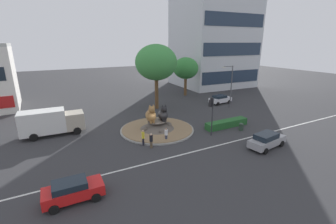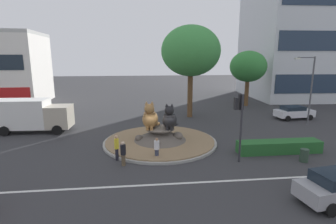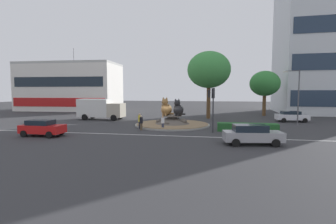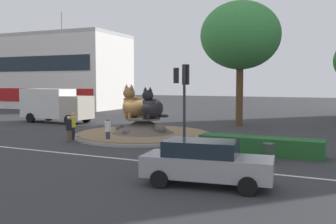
{
  "view_description": "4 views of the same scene",
  "coord_description": "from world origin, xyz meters",
  "px_view_note": "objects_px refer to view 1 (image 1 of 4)",
  "views": [
    {
      "loc": [
        -11.68,
        -25.07,
        10.84
      ],
      "look_at": [
        0.66,
        -1.72,
        2.8
      ],
      "focal_mm": 24.65,
      "sensor_mm": 36.0,
      "label": 1
    },
    {
      "loc": [
        -1.61,
        -20.7,
        7.03
      ],
      "look_at": [
        0.62,
        -0.38,
        2.69
      ],
      "focal_mm": 27.84,
      "sensor_mm": 36.0,
      "label": 2
    },
    {
      "loc": [
        5.07,
        -30.71,
        4.29
      ],
      "look_at": [
        -0.37,
        -1.04,
        1.79
      ],
      "focal_mm": 26.57,
      "sensor_mm": 36.0,
      "label": 3
    },
    {
      "loc": [
        12.71,
        -22.73,
        3.68
      ],
      "look_at": [
        1.92,
        -0.05,
        1.76
      ],
      "focal_mm": 40.6,
      "sensor_mm": 36.0,
      "label": 4
    }
  ],
  "objects_px": {
    "broadleaf_tree_behind_island": "(186,68)",
    "streetlight_arm": "(230,84)",
    "second_tree_near_tower": "(156,63)",
    "hatchback_near_shophouse": "(220,99)",
    "sedan_on_far_lane": "(73,190)",
    "litter_bin": "(241,127)",
    "cat_statue_tabby": "(151,115)",
    "pedestrian_white_shirt": "(166,134)",
    "traffic_light_mast": "(212,108)",
    "office_tower": "(214,22)",
    "delivery_box_truck": "(51,122)",
    "pedestrian_black_shirt": "(151,140)",
    "pedestrian_yellow_shirt": "(143,137)",
    "cat_statue_black": "(163,114)",
    "parked_car_right": "(267,140)"
  },
  "relations": [
    {
      "from": "broadleaf_tree_behind_island",
      "to": "streetlight_arm",
      "type": "distance_m",
      "value": 11.58
    },
    {
      "from": "second_tree_near_tower",
      "to": "hatchback_near_shophouse",
      "type": "xyz_separation_m",
      "value": [
        11.68,
        -2.46,
        -6.86
      ]
    },
    {
      "from": "second_tree_near_tower",
      "to": "sedan_on_far_lane",
      "type": "xyz_separation_m",
      "value": [
        -15.4,
        -18.85,
        -6.84
      ]
    },
    {
      "from": "litter_bin",
      "to": "cat_statue_tabby",
      "type": "bearing_deg",
      "value": 153.43
    },
    {
      "from": "pedestrian_white_shirt",
      "to": "litter_bin",
      "type": "xyz_separation_m",
      "value": [
        9.97,
        -1.58,
        -0.36
      ]
    },
    {
      "from": "traffic_light_mast",
      "to": "sedan_on_far_lane",
      "type": "height_order",
      "value": "traffic_light_mast"
    },
    {
      "from": "office_tower",
      "to": "delivery_box_truck",
      "type": "relative_size",
      "value": 4.34
    },
    {
      "from": "traffic_light_mast",
      "to": "pedestrian_black_shirt",
      "type": "xyz_separation_m",
      "value": [
        -7.71,
        0.14,
        -2.54
      ]
    },
    {
      "from": "hatchback_near_shophouse",
      "to": "cat_statue_tabby",
      "type": "bearing_deg",
      "value": -162.63
    },
    {
      "from": "pedestrian_yellow_shirt",
      "to": "pedestrian_black_shirt",
      "type": "xyz_separation_m",
      "value": [
        0.5,
        -1.02,
        -0.09
      ]
    },
    {
      "from": "streetlight_arm",
      "to": "sedan_on_far_lane",
      "type": "relative_size",
      "value": 1.73
    },
    {
      "from": "pedestrian_white_shirt",
      "to": "streetlight_arm",
      "type": "bearing_deg",
      "value": 49.37
    },
    {
      "from": "traffic_light_mast",
      "to": "pedestrian_white_shirt",
      "type": "bearing_deg",
      "value": 75.62
    },
    {
      "from": "cat_statue_tabby",
      "to": "office_tower",
      "type": "relative_size",
      "value": 0.08
    },
    {
      "from": "sedan_on_far_lane",
      "to": "litter_bin",
      "type": "xyz_separation_m",
      "value": [
        20.57,
        4.53,
        -0.37
      ]
    },
    {
      "from": "pedestrian_black_shirt",
      "to": "sedan_on_far_lane",
      "type": "relative_size",
      "value": 0.41
    },
    {
      "from": "office_tower",
      "to": "pedestrian_black_shirt",
      "type": "bearing_deg",
      "value": -134.25
    },
    {
      "from": "office_tower",
      "to": "broadleaf_tree_behind_island",
      "type": "distance_m",
      "value": 17.9
    },
    {
      "from": "traffic_light_mast",
      "to": "pedestrian_yellow_shirt",
      "type": "distance_m",
      "value": 8.65
    },
    {
      "from": "traffic_light_mast",
      "to": "broadleaf_tree_behind_island",
      "type": "bearing_deg",
      "value": -27.67
    },
    {
      "from": "cat_statue_black",
      "to": "pedestrian_white_shirt",
      "type": "relative_size",
      "value": 1.39
    },
    {
      "from": "broadleaf_tree_behind_island",
      "to": "pedestrian_black_shirt",
      "type": "relative_size",
      "value": 4.76
    },
    {
      "from": "sedan_on_far_lane",
      "to": "litter_bin",
      "type": "height_order",
      "value": "sedan_on_far_lane"
    },
    {
      "from": "office_tower",
      "to": "pedestrian_white_shirt",
      "type": "bearing_deg",
      "value": -132.91
    },
    {
      "from": "streetlight_arm",
      "to": "parked_car_right",
      "type": "distance_m",
      "value": 16.45
    },
    {
      "from": "streetlight_arm",
      "to": "traffic_light_mast",
      "type": "bearing_deg",
      "value": 51.61
    },
    {
      "from": "pedestrian_black_shirt",
      "to": "hatchback_near_shophouse",
      "type": "relative_size",
      "value": 0.38
    },
    {
      "from": "pedestrian_black_shirt",
      "to": "litter_bin",
      "type": "relative_size",
      "value": 1.85
    },
    {
      "from": "cat_statue_tabby",
      "to": "delivery_box_truck",
      "type": "height_order",
      "value": "cat_statue_tabby"
    },
    {
      "from": "streetlight_arm",
      "to": "pedestrian_yellow_shirt",
      "type": "distance_m",
      "value": 20.71
    },
    {
      "from": "office_tower",
      "to": "pedestrian_white_shirt",
      "type": "distance_m",
      "value": 40.91
    },
    {
      "from": "cat_statue_tabby",
      "to": "hatchback_near_shophouse",
      "type": "distance_m",
      "value": 18.12
    },
    {
      "from": "second_tree_near_tower",
      "to": "cat_statue_black",
      "type": "bearing_deg",
      "value": -110.41
    },
    {
      "from": "cat_statue_black",
      "to": "broadleaf_tree_behind_island",
      "type": "bearing_deg",
      "value": 150.17
    },
    {
      "from": "traffic_light_mast",
      "to": "streetlight_arm",
      "type": "bearing_deg",
      "value": -54.62
    },
    {
      "from": "pedestrian_black_shirt",
      "to": "hatchback_near_shophouse",
      "type": "distance_m",
      "value": 21.82
    },
    {
      "from": "office_tower",
      "to": "second_tree_near_tower",
      "type": "distance_m",
      "value": 27.58
    },
    {
      "from": "cat_statue_black",
      "to": "second_tree_near_tower",
      "type": "height_order",
      "value": "second_tree_near_tower"
    },
    {
      "from": "cat_statue_tabby",
      "to": "delivery_box_truck",
      "type": "xyz_separation_m",
      "value": [
        -11.1,
        4.49,
        -0.45
      ]
    },
    {
      "from": "office_tower",
      "to": "delivery_box_truck",
      "type": "distance_m",
      "value": 45.06
    },
    {
      "from": "pedestrian_white_shirt",
      "to": "cat_statue_tabby",
      "type": "bearing_deg",
      "value": 118.64
    },
    {
      "from": "sedan_on_far_lane",
      "to": "delivery_box_truck",
      "type": "xyz_separation_m",
      "value": [
        -0.79,
        14.15,
        0.86
      ]
    },
    {
      "from": "cat_statue_tabby",
      "to": "hatchback_near_shophouse",
      "type": "bearing_deg",
      "value": 120.51
    },
    {
      "from": "streetlight_arm",
      "to": "pedestrian_white_shirt",
      "type": "distance_m",
      "value": 18.28
    },
    {
      "from": "parked_car_right",
      "to": "second_tree_near_tower",
      "type": "bearing_deg",
      "value": 93.55
    },
    {
      "from": "cat_statue_tabby",
      "to": "pedestrian_white_shirt",
      "type": "relative_size",
      "value": 1.52
    },
    {
      "from": "cat_statue_tabby",
      "to": "streetlight_arm",
      "type": "distance_m",
      "value": 17.17
    },
    {
      "from": "office_tower",
      "to": "sedan_on_far_lane",
      "type": "distance_m",
      "value": 52.22
    },
    {
      "from": "office_tower",
      "to": "pedestrian_black_shirt",
      "type": "relative_size",
      "value": 18.66
    },
    {
      "from": "pedestrian_yellow_shirt",
      "to": "sedan_on_far_lane",
      "type": "height_order",
      "value": "pedestrian_yellow_shirt"
    }
  ]
}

